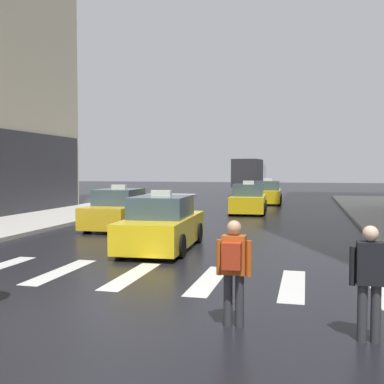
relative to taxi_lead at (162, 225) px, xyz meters
The scene contains 9 objects.
ground_plane 6.65m from the taxi_lead, 86.44° to the right, with size 160.00×160.00×0.00m, color black.
crosswalk_markings 3.70m from the taxi_lead, 83.49° to the right, with size 11.30×2.80×0.01m.
taxi_lead is the anchor object (origin of this frame).
taxi_second 5.50m from the taxi_lead, 126.26° to the left, with size 2.03×4.59×1.80m.
taxi_third 12.31m from the taxi_lead, 84.65° to the left, with size 2.12×4.63×1.80m.
taxi_fourth 19.65m from the taxi_lead, 85.29° to the left, with size 2.05×4.60×1.80m.
box_truck 29.82m from the taxi_lead, 91.75° to the left, with size 2.48×7.61×3.35m.
pedestrian_with_backpack 7.20m from the taxi_lead, 63.66° to the right, with size 0.55×0.43×1.65m.
pedestrian_plain_coat 8.37m from the taxi_lead, 52.07° to the right, with size 0.55×0.24×1.65m.
Camera 1 is at (3.85, -6.81, 2.43)m, focal length 43.24 mm.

